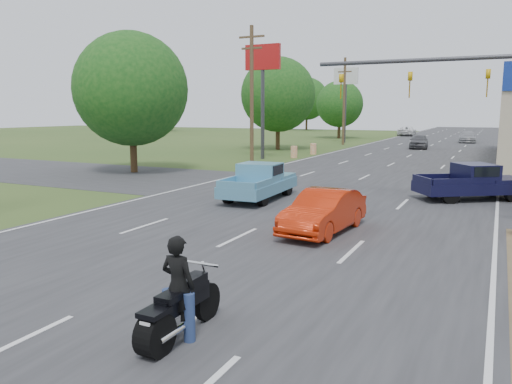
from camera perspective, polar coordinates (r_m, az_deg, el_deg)
The scene contains 23 objects.
ground at distance 9.68m, azimuth -25.90°, elevation -15.44°, with size 200.00×200.00×0.00m, color #314D1E.
main_road at distance 46.00m, azimuth 17.10°, elevation 3.96°, with size 15.00×180.00×0.02m, color #2D2D30.
cross_road at distance 24.65m, azimuth 8.94°, elevation 0.04°, with size 120.00×10.00×0.02m, color #2D2D30.
utility_pole_5 at distance 37.23m, azimuth -0.49°, elevation 11.40°, with size 2.00×0.28×10.00m.
utility_pole_6 at distance 59.66m, azimuth 10.04°, elevation 10.43°, with size 2.00×0.28×10.00m.
tree_0 at distance 32.97m, azimuth -14.09°, elevation 11.32°, with size 7.14×7.14×8.84m.
tree_1 at distance 51.61m, azimuth 2.54°, elevation 11.06°, with size 7.56×7.56×9.36m.
tree_2 at distance 74.41m, azimuth 9.54°, elevation 9.89°, with size 6.72×6.72×8.32m.
tree_4 at distance 101.55m, azimuth -11.89°, elevation 10.65°, with size 9.24×9.24×11.44m.
tree_6 at distance 106.96m, azimuth 5.83°, elevation 10.55°, with size 8.82×8.82×10.92m.
barrel_2 at distance 42.41m, azimuth 4.37°, elevation 4.59°, with size 0.56×0.56×1.00m, color orange.
barrel_3 at distance 46.04m, azimuth 6.57°, elevation 4.92°, with size 0.56×0.56×1.00m, color orange.
pole_sign_left_near at distance 41.36m, azimuth 0.78°, elevation 13.75°, with size 3.00×0.35×9.20m.
pole_sign_left_far at distance 63.85m, azimuth 10.22°, elevation 12.00°, with size 3.00×0.35×9.20m.
signal_mast at distance 22.34m, azimuth 23.14°, elevation 10.83°, with size 9.12×0.40×7.00m.
red_convertible at distance 16.24m, azimuth 7.75°, elevation -2.26°, with size 1.45×4.15×1.37m, color red.
motorcycle at distance 8.80m, azimuth -9.06°, elevation -13.40°, with size 0.71×2.30×1.17m.
rider at distance 8.72m, azimuth -8.87°, elevation -11.12°, with size 0.64×0.42×1.74m, color black.
blue_pickup at distance 22.26m, azimuth 0.48°, elevation 1.27°, with size 2.07×4.96×1.62m.
navy_pickup at distance 24.09m, azimuth 23.74°, elevation 1.08°, with size 5.06×4.27×1.61m.
distant_car_grey at distance 55.55m, azimuth 18.12°, elevation 5.52°, with size 1.81×4.49×1.53m, color #525257.
distant_car_silver at distance 68.60m, azimuth 23.03°, elevation 5.82°, with size 2.00×4.91×1.43m, color #9C9DA1.
distant_car_white at distance 84.35m, azimuth 16.86°, elevation 6.67°, with size 2.47×5.36×1.49m, color white.
Camera 1 is at (7.12, -5.28, 3.88)m, focal length 35.00 mm.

